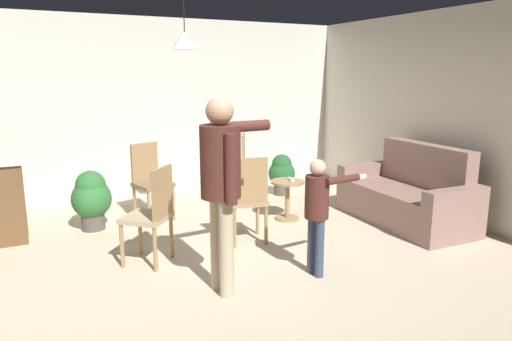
% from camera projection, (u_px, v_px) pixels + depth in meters
% --- Properties ---
extents(ground, '(7.68, 7.68, 0.00)m').
position_uv_depth(ground, '(240.00, 269.00, 4.59)').
color(ground, beige).
extents(wall_back, '(6.40, 0.10, 2.70)m').
position_uv_depth(wall_back, '(152.00, 109.00, 7.12)').
color(wall_back, silver).
rests_on(wall_back, ground).
extents(wall_right, '(0.10, 6.40, 2.70)m').
position_uv_depth(wall_right, '(476.00, 118.00, 5.71)').
color(wall_right, silver).
rests_on(wall_right, ground).
extents(couch_floral, '(0.92, 1.83, 1.00)m').
position_uv_depth(couch_floral, '(408.00, 197.00, 5.97)').
color(couch_floral, '#8C6B60').
rests_on(couch_floral, ground).
extents(side_table_by_couch, '(0.44, 0.44, 0.52)m').
position_uv_depth(side_table_by_couch, '(287.00, 195.00, 6.08)').
color(side_table_by_couch, '#99754C').
rests_on(side_table_by_couch, ground).
extents(person_adult, '(0.83, 0.52, 1.71)m').
position_uv_depth(person_adult, '(222.00, 174.00, 3.91)').
color(person_adult, tan).
rests_on(person_adult, ground).
extents(person_child, '(0.60, 0.33, 1.12)m').
position_uv_depth(person_child, '(318.00, 204.00, 4.33)').
color(person_child, '#384260').
rests_on(person_child, ground).
extents(dining_chair_by_counter, '(0.49, 0.49, 1.00)m').
position_uv_depth(dining_chair_by_counter, '(248.00, 196.00, 5.19)').
color(dining_chair_by_counter, '#99754C').
rests_on(dining_chair_by_counter, ground).
extents(dining_chair_near_wall, '(0.52, 0.52, 1.00)m').
position_uv_depth(dining_chair_near_wall, '(150.00, 178.00, 6.05)').
color(dining_chair_near_wall, '#99754C').
rests_on(dining_chair_near_wall, ground).
extents(dining_chair_centre_back, '(0.57, 0.57, 1.00)m').
position_uv_depth(dining_chair_centre_back, '(236.00, 164.00, 6.98)').
color(dining_chair_centre_back, '#99754C').
rests_on(dining_chair_centre_back, ground).
extents(dining_chair_spare, '(0.59, 0.59, 1.00)m').
position_uv_depth(dining_chair_spare, '(153.00, 211.00, 4.62)').
color(dining_chair_spare, '#99754C').
rests_on(dining_chair_spare, ground).
extents(potted_plant_corner, '(0.42, 0.42, 0.65)m').
position_uv_depth(potted_plant_corner, '(282.00, 172.00, 7.31)').
color(potted_plant_corner, '#4C4742').
rests_on(potted_plant_corner, ground).
extents(potted_plant_by_wall, '(0.48, 0.48, 0.74)m').
position_uv_depth(potted_plant_by_wall, '(91.00, 197.00, 5.67)').
color(potted_plant_by_wall, '#4C4742').
rests_on(potted_plant_by_wall, ground).
extents(spare_remote_on_table, '(0.05, 0.13, 0.04)m').
position_uv_depth(spare_remote_on_table, '(291.00, 179.00, 6.04)').
color(spare_remote_on_table, white).
rests_on(spare_remote_on_table, side_table_by_couch).
extents(ceiling_light_pendant, '(0.32, 0.32, 0.55)m').
position_uv_depth(ceiling_light_pendant, '(185.00, 40.00, 5.25)').
color(ceiling_light_pendant, silver).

